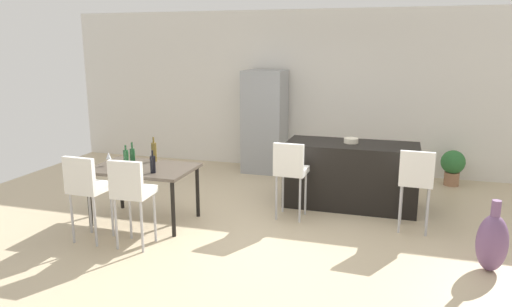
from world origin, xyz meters
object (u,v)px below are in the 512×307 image
object	(u,v)px
bar_chair_middle	(416,178)
wine_bottle_near	(133,156)
wine_bottle_inner	(126,160)
wine_glass_left	(109,156)
potted_plant	(453,165)
wine_bottle_middle	(153,164)
wine_bottle_end	(154,152)
floor_vase	(492,242)
refrigerator	(265,121)
bar_chair_left	(290,168)
dining_chair_near	(86,185)
dining_chair_far	(131,189)
fruit_bowl	(351,141)
kitchen_island	(351,175)
dining_table	(144,172)

from	to	relation	value
bar_chair_middle	wine_bottle_near	world-z (taller)	bar_chair_middle
wine_bottle_inner	wine_glass_left	size ratio (longest dim) A/B	1.85
bar_chair_middle	potted_plant	size ratio (longest dim) A/B	1.78
wine_bottle_middle	wine_bottle_end	size ratio (longest dim) A/B	0.85
floor_vase	potted_plant	distance (m)	3.18
wine_bottle_near	refrigerator	bearing A→B (deg)	71.39
bar_chair_left	refrigerator	xyz separation A→B (m)	(-1.01, 2.31, 0.22)
dining_chair_near	wine_glass_left	world-z (taller)	dining_chair_near
wine_bottle_end	potted_plant	world-z (taller)	wine_bottle_end
dining_chair_far	potted_plant	world-z (taller)	dining_chair_far
bar_chair_middle	dining_chair_near	xyz separation A→B (m)	(-3.67, -1.43, 0.00)
wine_bottle_near	fruit_bowl	bearing A→B (deg)	27.59
refrigerator	wine_glass_left	bearing A→B (deg)	-112.98
dining_chair_near	wine_bottle_inner	distance (m)	0.64
bar_chair_left	floor_vase	distance (m)	2.51
bar_chair_left	potted_plant	world-z (taller)	bar_chair_left
kitchen_island	floor_vase	distance (m)	2.31
bar_chair_middle	potted_plant	bearing A→B (deg)	74.17
dining_table	dining_chair_near	size ratio (longest dim) A/B	1.23
dining_table	refrigerator	size ratio (longest dim) A/B	0.70
wine_bottle_inner	fruit_bowl	size ratio (longest dim) A/B	1.58
fruit_bowl	floor_vase	bearing A→B (deg)	-46.00
wine_bottle_middle	refrigerator	bearing A→B (deg)	80.53
wine_glass_left	potted_plant	distance (m)	5.44
wine_bottle_end	bar_chair_middle	bearing A→B (deg)	5.49
bar_chair_left	fruit_bowl	xyz separation A→B (m)	(0.69, 0.81, 0.26)
bar_chair_middle	wine_glass_left	xyz separation A→B (m)	(-3.85, -0.69, 0.17)
wine_bottle_middle	refrigerator	world-z (taller)	refrigerator
dining_chair_near	bar_chair_middle	bearing A→B (deg)	21.31
dining_chair_near	fruit_bowl	distance (m)	3.59
bar_chair_middle	wine_glass_left	bearing A→B (deg)	-169.86
dining_chair_far	floor_vase	distance (m)	3.89
floor_vase	kitchen_island	bearing A→B (deg)	134.17
dining_chair_far	potted_plant	size ratio (longest dim) A/B	1.78
potted_plant	wine_bottle_middle	bearing A→B (deg)	-139.90
refrigerator	floor_vase	xyz separation A→B (m)	(3.33, -3.19, -0.61)
wine_bottle_inner	dining_chair_near	bearing A→B (deg)	-105.88
fruit_bowl	potted_plant	xyz separation A→B (m)	(1.53, 1.49, -0.61)
wine_bottle_inner	bar_chair_left	bearing A→B (deg)	23.49
wine_bottle_inner	wine_bottle_near	distance (m)	0.25
dining_chair_far	wine_glass_left	world-z (taller)	dining_chair_far
potted_plant	wine_bottle_inner	bearing A→B (deg)	-142.89
dining_table	fruit_bowl	world-z (taller)	fruit_bowl
kitchen_island	wine_bottle_end	world-z (taller)	wine_bottle_end
dining_table	dining_chair_near	distance (m)	0.84
dining_chair_near	refrigerator	world-z (taller)	refrigerator
wine_bottle_middle	bar_chair_left	bearing A→B (deg)	29.37
floor_vase	wine_bottle_end	bearing A→B (deg)	172.46
bar_chair_middle	potted_plant	world-z (taller)	bar_chair_middle
refrigerator	potted_plant	distance (m)	3.28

